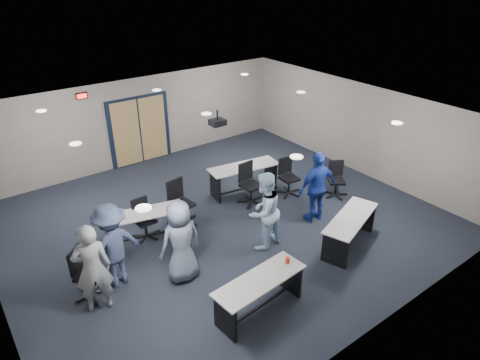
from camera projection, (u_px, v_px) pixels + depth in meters
floor at (221, 221)px, 10.71m from camera, size 10.00×10.00×0.00m
back_wall at (138, 121)px, 13.29m from camera, size 10.00×0.04×2.70m
front_wall at (377, 272)px, 6.88m from camera, size 10.00×0.04×2.70m
right_wall at (358, 128)px, 12.74m from camera, size 0.04×9.00×2.70m
ceiling at (219, 118)px, 9.47m from camera, size 10.00×9.00×0.04m
double_door at (140, 131)px, 13.40m from camera, size 2.00×0.07×2.20m
exit_sign at (82, 96)px, 11.89m from camera, size 0.32×0.07×0.18m
ceiling_projector at (218, 122)px, 10.12m from camera, size 0.35×0.32×0.37m
ceiling_can_lights at (212, 117)px, 9.66m from camera, size 6.24×5.74×0.02m
table_front_left at (260, 289)px, 7.75m from camera, size 1.89×0.77×0.87m
table_front_right at (350, 226)px, 9.57m from camera, size 1.97×1.20×0.76m
table_back_left at (145, 221)px, 9.79m from camera, size 1.88×1.02×1.00m
table_back_right at (244, 174)px, 11.82m from camera, size 2.04×0.96×0.79m
chair_back_a at (145, 219)px, 9.89m from camera, size 0.63×0.63×0.96m
chair_back_b at (182, 203)px, 10.38m from camera, size 0.82×0.82×1.13m
chair_back_c at (251, 184)px, 11.27m from camera, size 0.74×0.74×1.11m
chair_back_d at (289, 177)px, 11.73m from camera, size 0.71×0.71×1.04m
chair_loose_left at (89, 273)px, 8.14m from camera, size 0.94×0.94×1.05m
chair_loose_right at (337, 180)px, 11.65m from camera, size 0.85×0.85×0.98m
person_gray at (92, 268)px, 7.65m from camera, size 0.76×0.60×1.83m
person_plaid at (181, 241)px, 8.42m from camera, size 0.88×0.58×1.78m
person_lightblue at (264, 211)px, 9.38m from camera, size 1.00×0.85×1.83m
person_navy at (317, 187)px, 10.37m from camera, size 1.11×0.54×1.83m
person_back at (112, 246)px, 8.27m from camera, size 1.26×0.85×1.80m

